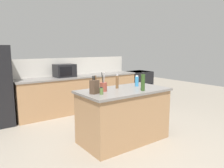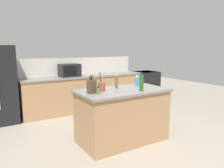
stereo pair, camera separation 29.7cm
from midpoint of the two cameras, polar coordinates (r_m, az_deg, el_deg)
ground_plane at (r=4.11m, az=4.80°, el=-14.44°), size 14.00×14.00×0.00m
back_counter_run at (r=5.92m, az=-5.59°, el=-2.24°), size 3.35×0.66×0.94m
wall_backsplash at (r=6.11m, az=-7.01°, el=4.71°), size 3.31×0.03×0.46m
kitchen_island at (r=3.95m, az=4.90°, el=-8.16°), size 1.59×0.88×0.94m
range_oven at (r=7.09m, az=9.76°, el=-0.45°), size 0.76×0.65×0.92m
microwave at (r=5.65m, az=-9.59°, el=3.56°), size 0.50×0.39×0.32m
knife_block at (r=3.48m, az=-2.91°, el=-0.66°), size 0.15×0.13×0.29m
utensil_crock at (r=3.67m, az=-0.44°, el=-0.63°), size 0.12×0.12×0.32m
spice_jar_oregano at (r=3.43m, az=-1.14°, el=-1.81°), size 0.06×0.06×0.12m
pepper_grinder at (r=3.92m, az=3.32°, el=0.59°), size 0.05×0.05×0.26m
dish_soap_bottle at (r=4.15m, az=8.61°, el=0.66°), size 0.07×0.07×0.21m
olive_oil_bottle at (r=3.72m, az=9.99°, el=0.43°), size 0.07×0.07×0.32m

